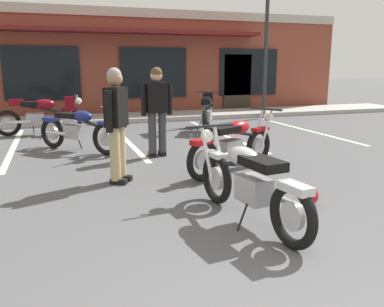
{
  "coord_description": "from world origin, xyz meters",
  "views": [
    {
      "loc": [
        -1.53,
        -1.3,
        1.71
      ],
      "look_at": [
        0.17,
        3.69,
        0.55
      ],
      "focal_mm": 37.81,
      "sensor_mm": 36.0,
      "label": 1
    }
  ],
  "objects": [
    {
      "name": "person_in_black_shirt",
      "position": [
        -0.7,
        4.53,
        0.95
      ],
      "size": [
        0.42,
        0.56,
        1.68
      ],
      "color": "black",
      "rests_on": "ground_plane"
    },
    {
      "name": "motorcycle_blue_standard",
      "position": [
        -1.81,
        9.37,
        0.53
      ],
      "size": [
        2.11,
        0.66,
        0.98
      ],
      "color": "black",
      "rests_on": "ground_plane"
    },
    {
      "name": "brick_storefront_building",
      "position": [
        0.0,
        15.33,
        1.79
      ],
      "size": [
        18.29,
        6.18,
        3.58
      ],
      "color": "brown",
      "rests_on": "ground_plane"
    },
    {
      "name": "ground_plane",
      "position": [
        0.0,
        3.73,
        0.0
      ],
      "size": [
        80.0,
        80.0,
        0.0
      ],
      "primitive_type": "plane",
      "color": "#515154"
    },
    {
      "name": "parking_lot_lamp_post",
      "position": [
        4.94,
        10.32,
        3.15
      ],
      "size": [
        0.24,
        0.76,
        4.85
      ],
      "color": "#2D2D33",
      "rests_on": "ground_plane"
    },
    {
      "name": "person_in_shorts_foreground",
      "position": [
        0.28,
        6.06,
        0.95
      ],
      "size": [
        0.6,
        0.29,
        1.68
      ],
      "color": "black",
      "rests_on": "ground_plane"
    },
    {
      "name": "sidewalk_kerb",
      "position": [
        0.0,
        11.53,
        0.07
      ],
      "size": [
        22.0,
        1.8,
        0.14
      ],
      "primitive_type": "cube",
      "color": "#A8A59E",
      "rests_on": "ground_plane"
    },
    {
      "name": "motorcycle_black_cruiser",
      "position": [
        2.32,
        8.8,
        0.53
      ],
      "size": [
        1.13,
        1.98,
        0.98
      ],
      "color": "black",
      "rests_on": "ground_plane"
    },
    {
      "name": "motorcycle_foreground_classic",
      "position": [
        0.42,
        2.51,
        0.46
      ],
      "size": [
        0.71,
        2.1,
        0.98
      ],
      "color": "black",
      "rests_on": "ground_plane"
    },
    {
      "name": "helmet_on_pavement",
      "position": [
        1.37,
        2.76,
        0.13
      ],
      "size": [
        0.26,
        0.26,
        0.26
      ],
      "color": "#B71414",
      "rests_on": "ground_plane"
    },
    {
      "name": "motorcycle_green_cafe_racer",
      "position": [
        1.17,
        4.53,
        0.46
      ],
      "size": [
        1.94,
        1.23,
        0.98
      ],
      "color": "black",
      "rests_on": "ground_plane"
    },
    {
      "name": "painted_stall_lines",
      "position": [
        0.0,
        7.93,
        0.0
      ],
      "size": [
        9.79,
        4.8,
        0.01
      ],
      "color": "silver",
      "rests_on": "ground_plane"
    },
    {
      "name": "motorcycle_orange_scrambler",
      "position": [
        -1.11,
        6.99,
        0.46
      ],
      "size": [
        1.6,
        1.7,
        0.98
      ],
      "color": "black",
      "rests_on": "ground_plane"
    }
  ]
}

